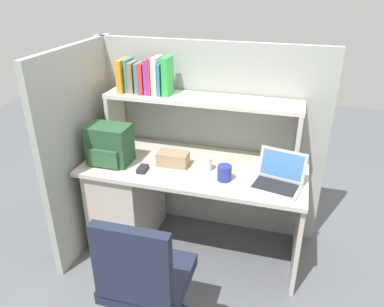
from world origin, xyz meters
name	(u,v)px	position (x,y,z in m)	size (l,w,h in m)	color
ground_plane	(194,245)	(0.00, 0.00, 0.00)	(8.00, 8.00, 0.00)	#595B60
desk	(146,196)	(-0.39, 0.00, 0.40)	(1.60, 0.70, 0.73)	beige
cubicle_partition_rear	(207,139)	(0.00, 0.38, 0.78)	(1.84, 0.05, 1.55)	#939991
cubicle_partition_left	(85,149)	(-0.85, -0.05, 0.78)	(0.05, 1.06, 1.55)	#939991
overhead_hutch	(202,110)	(0.00, 0.20, 1.08)	(1.44, 0.28, 0.45)	#BCB7AC
reference_books_on_shelf	(146,76)	(-0.42, 0.20, 1.30)	(0.39, 0.19, 0.27)	orange
laptop	(278,179)	(0.60, -0.11, 0.78)	(0.36, 0.32, 0.22)	#B7BABF
backpack	(109,145)	(-0.60, -0.12, 0.87)	(0.30, 0.22, 0.28)	#264C2D
computer_mouse	(143,169)	(-0.32, -0.18, 0.75)	(0.06, 0.10, 0.03)	#262628
paper_cup	(207,164)	(0.10, -0.04, 0.78)	(0.08, 0.08, 0.10)	white
tissue_box	(173,159)	(-0.15, -0.03, 0.78)	(0.22, 0.12, 0.10)	#9E7F60
snack_canister	(224,173)	(0.25, -0.14, 0.78)	(0.10, 0.10, 0.11)	navy
office_chair	(146,292)	(-0.02, -0.91, 0.39)	(0.52, 0.52, 0.93)	black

